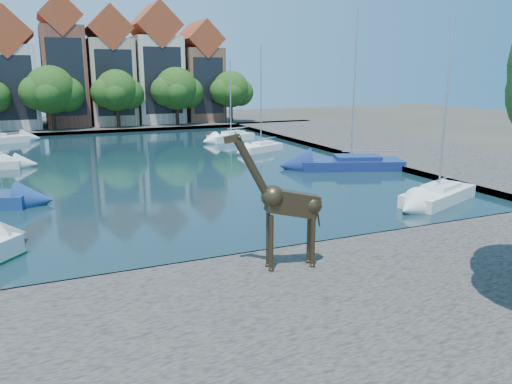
{
  "coord_description": "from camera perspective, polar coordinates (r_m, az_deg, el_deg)",
  "views": [
    {
      "loc": [
        -7.83,
        -17.88,
        7.72
      ],
      "look_at": [
        0.13,
        0.41,
        2.89
      ],
      "focal_mm": 35.0,
      "sensor_mm": 36.0,
      "label": 1
    }
  ],
  "objects": [
    {
      "name": "far_tree_east",
      "position": [
        70.73,
        -9.01,
        11.43
      ],
      "size": [
        7.54,
        5.8,
        7.84
      ],
      "color": "#332114",
      "rests_on": "far_quay"
    },
    {
      "name": "far_tree_mid_east",
      "position": [
        69.14,
        -15.55,
        10.97
      ],
      "size": [
        7.02,
        5.4,
        7.52
      ],
      "color": "#332114",
      "rests_on": "far_quay"
    },
    {
      "name": "far_quay",
      "position": [
        74.67,
        -17.54,
        7.24
      ],
      "size": [
        60.0,
        16.0,
        0.5
      ],
      "primitive_type": "cube",
      "color": "#524D47",
      "rests_on": "ground"
    },
    {
      "name": "townhouse_east_end",
      "position": [
        77.32,
        -6.53,
        13.07
      ],
      "size": [
        5.44,
        9.18,
        14.43
      ],
      "color": "brown",
      "rests_on": "far_quay"
    },
    {
      "name": "sailboat_right_c",
      "position": [
        49.07,
        0.57,
        5.28
      ],
      "size": [
        5.0,
        3.42,
        10.12
      ],
      "color": "white",
      "rests_on": "water_basin"
    },
    {
      "name": "sailboat_right_d",
      "position": [
        56.69,
        -2.88,
        6.44
      ],
      "size": [
        5.81,
        3.6,
        8.89
      ],
      "color": "white",
      "rests_on": "water_basin"
    },
    {
      "name": "giraffe_statue",
      "position": [
        18.34,
        3.35,
        -1.26
      ],
      "size": [
        3.59,
        0.96,
        5.12
      ],
      "color": "#34291A",
      "rests_on": "near_quay"
    },
    {
      "name": "water_basin",
      "position": [
        43.29,
        -12.75,
        3.05
      ],
      "size": [
        38.0,
        50.0,
        0.08
      ],
      "primitive_type": "cube",
      "color": "black",
      "rests_on": "ground"
    },
    {
      "name": "townhouse_west_inner",
      "position": [
        73.92,
        -26.21,
        11.96
      ],
      "size": [
        6.43,
        9.18,
        15.15
      ],
      "color": "silver",
      "rests_on": "far_quay"
    },
    {
      "name": "far_tree_far_east",
      "position": [
        73.17,
        -2.82,
        11.52
      ],
      "size": [
        6.76,
        5.2,
        7.36
      ],
      "color": "#332114",
      "rests_on": "far_quay"
    },
    {
      "name": "townhouse_center",
      "position": [
        73.97,
        -21.15,
        13.22
      ],
      "size": [
        5.44,
        9.18,
        16.93
      ],
      "color": "brown",
      "rests_on": "far_quay"
    },
    {
      "name": "townhouse_east_mid",
      "position": [
        75.65,
        -11.39,
        13.64
      ],
      "size": [
        6.43,
        9.18,
        16.65
      ],
      "color": "beige",
      "rests_on": "far_quay"
    },
    {
      "name": "townhouse_east_inner",
      "position": [
        74.52,
        -16.39,
        13.08
      ],
      "size": [
        5.94,
        9.18,
        15.79
      ],
      "color": "tan",
      "rests_on": "far_quay"
    },
    {
      "name": "ground",
      "position": [
        20.99,
        0.11,
        -7.97
      ],
      "size": [
        160.0,
        160.0,
        0.0
      ],
      "primitive_type": "plane",
      "color": "#38332B",
      "rests_on": "ground"
    },
    {
      "name": "far_tree_mid_west",
      "position": [
        68.45,
        -22.29,
        10.58
      ],
      "size": [
        7.8,
        6.0,
        8.0
      ],
      "color": "#332114",
      "rests_on": "far_quay"
    },
    {
      "name": "near_quay",
      "position": [
        15.35,
        11.07,
        -15.79
      ],
      "size": [
        50.0,
        14.0,
        0.5
      ],
      "primitive_type": "cube",
      "color": "#524D47",
      "rests_on": "ground"
    },
    {
      "name": "sailboat_right_b",
      "position": [
        40.93,
        10.81,
        3.43
      ],
      "size": [
        8.58,
        5.5,
        12.36
      ],
      "color": "navy",
      "rests_on": "water_basin"
    },
    {
      "name": "right_quay",
      "position": [
        53.74,
        14.47,
        5.18
      ],
      "size": [
        14.0,
        52.0,
        0.5
      ],
      "primitive_type": "cube",
      "color": "#524D47",
      "rests_on": "ground"
    },
    {
      "name": "sailboat_right_a",
      "position": [
        31.86,
        20.14,
        -0.04
      ],
      "size": [
        6.29,
        4.13,
        10.75
      ],
      "color": "white",
      "rests_on": "water_basin"
    }
  ]
}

